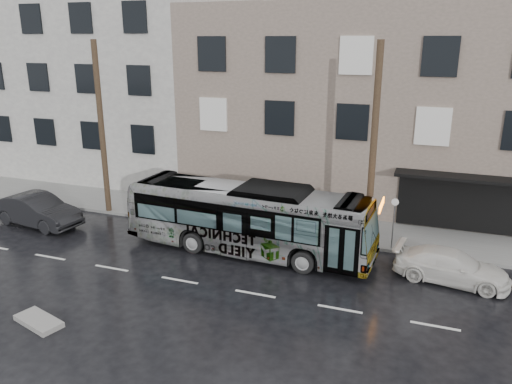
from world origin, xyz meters
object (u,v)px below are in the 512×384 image
utility_pole_front (373,148)px  dark_sedan (37,210)px  sign_post (393,223)px  white_sedan (451,266)px  utility_pole_rear (102,129)px  bus (248,218)px

utility_pole_front → dark_sedan: 16.93m
sign_post → white_sedan: (2.46, -2.18, -0.72)m
utility_pole_front → utility_pole_rear: (-14.00, 0.00, 0.00)m
bus → dark_sedan: size_ratio=2.30×
utility_pole_rear → white_sedan: 18.14m
bus → dark_sedan: 11.32m
utility_pole_rear → white_sedan: size_ratio=2.06×
utility_pole_rear → dark_sedan: 5.27m
bus → utility_pole_front: bearing=-63.2°
dark_sedan → bus: bearing=-79.3°
utility_pole_rear → dark_sedan: (-2.25, -2.81, -3.85)m
sign_post → utility_pole_front: bearing=180.0°
sign_post → white_sedan: bearing=-41.6°
utility_pole_front → dark_sedan: utility_pole_front is taller
utility_pole_front → dark_sedan: bearing=-170.2°
sign_post → dark_sedan: sign_post is taller
utility_pole_front → utility_pole_rear: 14.00m
utility_pole_front → bus: size_ratio=0.80×
utility_pole_rear → dark_sedan: bearing=-128.6°
white_sedan → dark_sedan: size_ratio=0.89×
white_sedan → bus: bearing=97.6°
utility_pole_rear → white_sedan: (17.56, -2.18, -4.02)m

